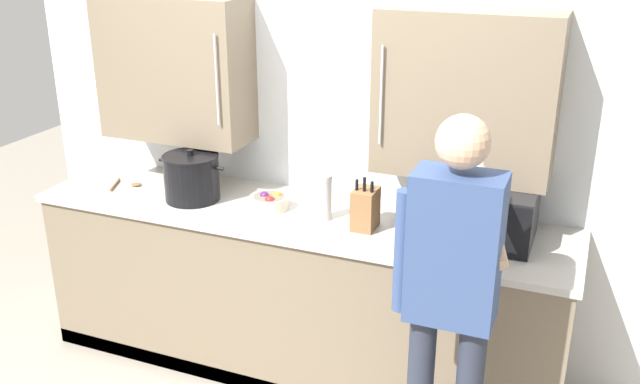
{
  "coord_description": "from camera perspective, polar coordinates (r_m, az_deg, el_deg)",
  "views": [
    {
      "loc": [
        1.39,
        -2.37,
        2.39
      ],
      "look_at": [
        0.15,
        0.68,
        1.1
      ],
      "focal_mm": 39.7,
      "sensor_mm": 36.0,
      "label": 1
    }
  ],
  "objects": [
    {
      "name": "counter_unit",
      "position": [
        3.9,
        -1.79,
        -8.02
      ],
      "size": [
        2.87,
        0.68,
        0.95
      ],
      "color": "#756651",
      "rests_on": "ground_plane"
    },
    {
      "name": "fruit_bowl",
      "position": [
        3.72,
        -4.12,
        -0.76
      ],
      "size": [
        0.2,
        0.2,
        0.09
      ],
      "color": "beige",
      "rests_on": "counter_unit"
    },
    {
      "name": "wooden_spoon",
      "position": [
        4.18,
        -15.32,
        0.59
      ],
      "size": [
        0.19,
        0.17,
        0.02
      ],
      "color": "brown",
      "rests_on": "counter_unit"
    },
    {
      "name": "stock_pot",
      "position": [
        3.87,
        -10.3,
        1.18
      ],
      "size": [
        0.4,
        0.3,
        0.28
      ],
      "color": "black",
      "rests_on": "counter_unit"
    },
    {
      "name": "back_wall_tiled",
      "position": [
        3.82,
        -0.0,
        6.71
      ],
      "size": [
        3.6,
        0.44,
        2.68
      ],
      "color": "silver",
      "rests_on": "ground_plane"
    },
    {
      "name": "microwave_oven",
      "position": [
        3.44,
        11.77,
        -1.42
      ],
      "size": [
        0.58,
        0.4,
        0.27
      ],
      "color": "black",
      "rests_on": "counter_unit"
    },
    {
      "name": "thermos_flask",
      "position": [
        3.56,
        0.34,
        -0.38
      ],
      "size": [
        0.08,
        0.08,
        0.24
      ],
      "color": "#B7BABF",
      "rests_on": "counter_unit"
    },
    {
      "name": "knife_block",
      "position": [
        3.47,
        3.67,
        -1.34
      ],
      "size": [
        0.11,
        0.15,
        0.27
      ],
      "color": "brown",
      "rests_on": "counter_unit"
    },
    {
      "name": "person_figure",
      "position": [
        2.8,
        10.51,
        -7.64
      ],
      "size": [
        0.44,
        0.54,
        1.74
      ],
      "color": "#282D3D",
      "rests_on": "ground_plane"
    }
  ]
}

